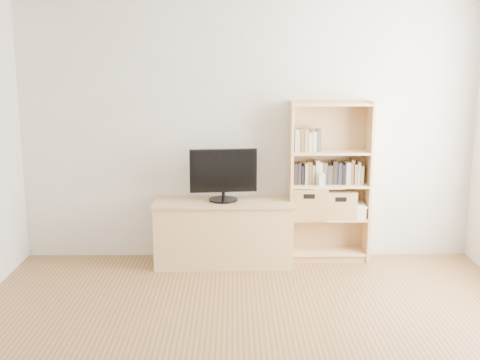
{
  "coord_description": "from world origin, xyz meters",
  "views": [
    {
      "loc": [
        -0.15,
        -3.42,
        1.99
      ],
      "look_at": [
        -0.09,
        1.9,
        0.91
      ],
      "focal_mm": 45.0,
      "sensor_mm": 36.0,
      "label": 1
    }
  ],
  "objects_px": {
    "baby_monitor": "(322,180)",
    "laptop": "(327,186)",
    "tv_stand": "(224,233)",
    "television": "(223,175)",
    "basket_left": "(308,202)",
    "bookshelf": "(329,182)",
    "basket_right": "(339,204)"
  },
  "relations": [
    {
      "from": "tv_stand",
      "to": "television",
      "type": "distance_m",
      "value": 0.58
    },
    {
      "from": "television",
      "to": "basket_left",
      "type": "distance_m",
      "value": 0.89
    },
    {
      "from": "bookshelf",
      "to": "basket_left",
      "type": "xyz_separation_m",
      "value": [
        -0.21,
        -0.01,
        -0.2
      ]
    },
    {
      "from": "tv_stand",
      "to": "basket_right",
      "type": "bearing_deg",
      "value": 4.56
    },
    {
      "from": "laptop",
      "to": "baby_monitor",
      "type": "bearing_deg",
      "value": -136.76
    },
    {
      "from": "tv_stand",
      "to": "baby_monitor",
      "type": "xyz_separation_m",
      "value": [
        0.96,
        0.02,
        0.53
      ]
    },
    {
      "from": "baby_monitor",
      "to": "laptop",
      "type": "height_order",
      "value": "baby_monitor"
    },
    {
      "from": "basket_right",
      "to": "tv_stand",
      "type": "bearing_deg",
      "value": -173.96
    },
    {
      "from": "basket_left",
      "to": "television",
      "type": "bearing_deg",
      "value": -171.45
    },
    {
      "from": "tv_stand",
      "to": "bookshelf",
      "type": "xyz_separation_m",
      "value": [
        1.04,
        0.11,
        0.49
      ]
    },
    {
      "from": "television",
      "to": "laptop",
      "type": "bearing_deg",
      "value": -1.19
    },
    {
      "from": "television",
      "to": "baby_monitor",
      "type": "xyz_separation_m",
      "value": [
        0.96,
        0.02,
        -0.06
      ]
    },
    {
      "from": "television",
      "to": "tv_stand",
      "type": "bearing_deg",
      "value": 174.12
    },
    {
      "from": "basket_left",
      "to": "laptop",
      "type": "xyz_separation_m",
      "value": [
        0.19,
        -0.02,
        0.16
      ]
    },
    {
      "from": "baby_monitor",
      "to": "basket_left",
      "type": "relative_size",
      "value": 0.29
    },
    {
      "from": "television",
      "to": "basket_left",
      "type": "bearing_deg",
      "value": 1.0
    },
    {
      "from": "baby_monitor",
      "to": "laptop",
      "type": "bearing_deg",
      "value": 53.22
    },
    {
      "from": "laptop",
      "to": "television",
      "type": "bearing_deg",
      "value": -177.09
    },
    {
      "from": "bookshelf",
      "to": "television",
      "type": "xyz_separation_m",
      "value": [
        -1.04,
        -0.11,
        0.09
      ]
    },
    {
      "from": "baby_monitor",
      "to": "bookshelf",
      "type": "bearing_deg",
      "value": 53.82
    },
    {
      "from": "tv_stand",
      "to": "basket_left",
      "type": "bearing_deg",
      "value": 6.24
    },
    {
      "from": "basket_right",
      "to": "laptop",
      "type": "relative_size",
      "value": 1.05
    },
    {
      "from": "basket_left",
      "to": "tv_stand",
      "type": "bearing_deg",
      "value": -171.45
    },
    {
      "from": "bookshelf",
      "to": "basket_left",
      "type": "relative_size",
      "value": 4.29
    },
    {
      "from": "baby_monitor",
      "to": "laptop",
      "type": "xyz_separation_m",
      "value": [
        0.07,
        0.07,
        -0.07
      ]
    },
    {
      "from": "laptop",
      "to": "bookshelf",
      "type": "bearing_deg",
      "value": 45.62
    },
    {
      "from": "baby_monitor",
      "to": "basket_right",
      "type": "distance_m",
      "value": 0.33
    },
    {
      "from": "tv_stand",
      "to": "television",
      "type": "height_order",
      "value": "television"
    },
    {
      "from": "television",
      "to": "baby_monitor",
      "type": "height_order",
      "value": "television"
    },
    {
      "from": "bookshelf",
      "to": "baby_monitor",
      "type": "bearing_deg",
      "value": -135.0
    },
    {
      "from": "bookshelf",
      "to": "television",
      "type": "bearing_deg",
      "value": -174.77
    },
    {
      "from": "basket_left",
      "to": "bookshelf",
      "type": "bearing_deg",
      "value": 3.5
    }
  ]
}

